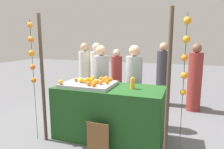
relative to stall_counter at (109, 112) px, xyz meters
The scene contains 33 objects.
ground_plane 0.47m from the stall_counter, ahead, with size 24.00×24.00×0.00m, color slate.
stall_counter is the anchor object (origin of this frame).
orange_tray 0.63m from the stall_counter, behind, with size 0.91×0.71×0.06m, color #9EA0A5.
orange_0 0.61m from the stall_counter, 137.74° to the left, with size 0.09×0.09×0.09m, color orange.
orange_1 0.68m from the stall_counter, behind, with size 0.08×0.08×0.08m, color orange.
orange_2 0.60m from the stall_counter, 135.79° to the right, with size 0.08×0.08×0.08m, color orange.
orange_3 0.61m from the stall_counter, 164.64° to the right, with size 0.08×0.08×0.08m, color orange.
orange_4 0.77m from the stall_counter, 169.32° to the right, with size 0.09×0.09×0.09m, color orange.
orange_5 1.02m from the stall_counter, 156.89° to the right, with size 0.08×0.08×0.08m, color orange.
orange_6 0.61m from the stall_counter, 102.97° to the left, with size 0.07×0.07×0.07m, color orange.
orange_7 0.63m from the stall_counter, 122.40° to the left, with size 0.09×0.09×0.09m, color orange.
orange_8 0.72m from the stall_counter, 167.16° to the right, with size 0.08×0.08×0.08m, color orange.
orange_9 0.69m from the stall_counter, 133.90° to the right, with size 0.08×0.08×0.08m, color orange.
orange_10 0.58m from the stall_counter, 130.66° to the right, with size 0.08×0.08×0.08m, color orange.
orange_11 0.67m from the stall_counter, 116.53° to the right, with size 0.07×0.07×0.07m, color orange.
orange_12 0.64m from the stall_counter, 137.11° to the right, with size 0.08×0.08×0.08m, color orange.
orange_13 0.72m from the stall_counter, behind, with size 0.08×0.08×0.08m, color orange.
orange_14 0.73m from the stall_counter, 155.93° to the left, with size 0.08×0.08×0.08m, color orange.
orange_15 0.86m from the stall_counter, behind, with size 0.07×0.07×0.07m, color orange.
orange_16 0.64m from the stall_counter, 142.32° to the left, with size 0.08×0.08×0.08m, color orange.
juice_bottle 0.71m from the stall_counter, ahead, with size 0.08×0.08×0.20m.
chalkboard_sign 0.61m from the stall_counter, 88.07° to the right, with size 0.37×0.03×0.52m.
vendor_left 0.90m from the stall_counter, 122.29° to the left, with size 0.33×0.33×1.66m.
vendor_right 0.81m from the stall_counter, 67.95° to the left, with size 0.34×0.34×1.67m.
crowd_person_0 2.12m from the stall_counter, 104.67° to the left, with size 0.30×0.30×1.52m.
crowd_person_1 2.22m from the stall_counter, 128.31° to the left, with size 0.34×0.34×1.69m.
crowd_person_2 2.40m from the stall_counter, 72.69° to the left, with size 0.34×0.34×1.70m.
crowd_person_3 1.85m from the stall_counter, 120.59° to the left, with size 0.34×0.34×1.70m.
crowd_person_4 2.57m from the stall_counter, 53.69° to the left, with size 0.34×0.34×1.69m.
canopy_post_left 1.30m from the stall_counter, 155.29° to the right, with size 0.06×0.06×2.20m, color #473828.
canopy_post_right 1.30m from the stall_counter, 24.71° to the right, with size 0.06×0.06×2.20m, color #473828.
garland_strand_left 1.69m from the stall_counter, 157.52° to the right, with size 0.11×0.11×2.11m.
garland_strand_right 1.72m from the stall_counter, 21.32° to the right, with size 0.11×0.11×2.11m.
Camera 1 is at (1.20, -3.23, 1.78)m, focal length 32.03 mm.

